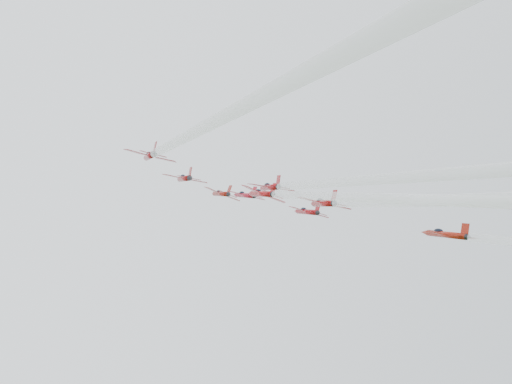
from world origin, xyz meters
name	(u,v)px	position (x,y,z in m)	size (l,w,h in m)	color
jet_lead	(221,194)	(-0.12, 22.53, 170.60)	(9.72, 12.18, 8.61)	maroon
jet_row2_left	(184,178)	(-13.67, 8.79, 161.33)	(9.90, 12.41, 8.77)	maroon
jet_row2_center	(245,195)	(0.99, 10.17, 162.25)	(9.00, 11.28, 7.97)	#B11022
jet_row2_right	(307,212)	(16.68, 10.42, 162.43)	(10.13, 12.70, 8.97)	#A20F15
jet_center	(392,195)	(-0.65, -42.00, 126.97)	(9.94, 90.35, 61.57)	#B01014
jet_rear_farleft	(227,134)	(-26.55, -49.45, 121.94)	(8.83, 80.24, 54.68)	maroon
jet_rear_left	(403,185)	(-5.51, -50.10, 121.50)	(8.50, 77.25, 52.64)	#A00F13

